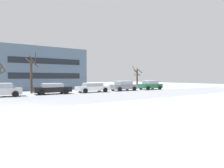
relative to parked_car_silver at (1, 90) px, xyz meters
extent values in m
plane|color=white|center=(0.35, -8.96, -0.75)|extent=(120.00, 120.00, 0.00)
cube|color=#B7BCC4|center=(0.35, -5.50, -0.75)|extent=(80.00, 8.94, 0.00)
cube|color=silver|center=(0.00, 0.00, -0.14)|extent=(3.98, 2.05, 0.67)
cube|color=#8C99A8|center=(0.00, 0.00, 0.42)|extent=(2.22, 1.82, 0.46)
cube|color=white|center=(0.00, 0.00, 0.69)|extent=(2.02, 1.68, 0.06)
cylinder|color=black|center=(1.31, 0.91, -0.43)|extent=(0.65, 0.25, 0.64)
cylinder|color=black|center=(1.23, -1.02, -0.43)|extent=(0.65, 0.25, 0.64)
cube|color=black|center=(5.49, 0.34, -0.18)|extent=(4.48, 2.04, 0.60)
cube|color=#8C99A8|center=(5.49, 0.34, 0.33)|extent=(2.49, 1.81, 0.42)
cube|color=white|center=(5.49, 0.34, 0.57)|extent=(2.27, 1.67, 0.06)
cylinder|color=black|center=(6.96, 1.23, -0.43)|extent=(0.65, 0.25, 0.64)
cylinder|color=black|center=(6.88, -0.67, -0.43)|extent=(0.65, 0.25, 0.64)
cylinder|color=black|center=(4.10, 1.35, -0.43)|extent=(0.65, 0.25, 0.64)
cylinder|color=black|center=(4.02, -0.55, -0.43)|extent=(0.65, 0.25, 0.64)
cube|color=white|center=(10.97, 0.17, -0.19)|extent=(4.65, 2.00, 0.57)
cube|color=#8C99A8|center=(10.97, 0.17, 0.30)|extent=(2.59, 1.77, 0.41)
cube|color=white|center=(10.97, 0.17, 0.54)|extent=(2.35, 1.63, 0.06)
cylinder|color=black|center=(12.50, 1.03, -0.43)|extent=(0.65, 0.25, 0.64)
cylinder|color=black|center=(12.42, -0.81, -0.43)|extent=(0.65, 0.25, 0.64)
cylinder|color=black|center=(9.52, 1.16, -0.43)|extent=(0.65, 0.25, 0.64)
cylinder|color=black|center=(9.45, -0.69, -0.43)|extent=(0.65, 0.25, 0.64)
cube|color=slate|center=(16.46, 0.35, -0.13)|extent=(4.21, 2.07, 0.69)
cube|color=#8C99A8|center=(16.46, 0.35, 0.47)|extent=(2.34, 1.84, 0.52)
cube|color=white|center=(16.46, 0.35, 0.76)|extent=(2.13, 1.70, 0.06)
cylinder|color=black|center=(17.84, 1.27, -0.43)|extent=(0.65, 0.25, 0.64)
cylinder|color=black|center=(17.76, -0.67, -0.43)|extent=(0.65, 0.25, 0.64)
cylinder|color=black|center=(15.16, 1.38, -0.43)|extent=(0.65, 0.25, 0.64)
cylinder|color=black|center=(15.08, -0.56, -0.43)|extent=(0.65, 0.25, 0.64)
cube|color=#1E6038|center=(21.95, 0.09, -0.13)|extent=(4.10, 1.93, 0.70)
cube|color=#8C99A8|center=(21.95, 0.09, 0.48)|extent=(2.28, 1.71, 0.52)
cube|color=white|center=(21.95, 0.09, 0.76)|extent=(2.08, 1.58, 0.06)
cylinder|color=black|center=(23.29, 0.94, -0.43)|extent=(0.65, 0.25, 0.64)
cylinder|color=black|center=(23.22, -0.87, -0.43)|extent=(0.65, 0.25, 0.64)
cylinder|color=black|center=(20.67, 1.05, -0.43)|extent=(0.65, 0.25, 0.64)
cylinder|color=black|center=(20.60, -0.76, -0.43)|extent=(0.65, 0.25, 0.64)
cylinder|color=#423326|center=(22.39, 4.02, 1.02)|extent=(0.31, 0.31, 3.53)
cylinder|color=#423326|center=(22.35, 3.37, 2.60)|extent=(1.38, 0.20, 0.94)
cylinder|color=#423326|center=(21.77, 3.92, 2.64)|extent=(0.33, 1.35, 1.68)
cylinder|color=#423326|center=(21.99, 3.57, 2.14)|extent=(1.04, 0.92, 1.10)
cylinder|color=#423326|center=(21.93, 3.99, 1.75)|extent=(0.16, 0.97, 0.69)
cylinder|color=#423326|center=(21.92, 4.07, 2.70)|extent=(0.23, 1.01, 0.76)
cylinder|color=#423326|center=(0.08, 1.92, 2.82)|extent=(1.15, 0.73, 1.60)
cylinder|color=#423326|center=(0.11, 2.47, 2.39)|extent=(0.23, 0.73, 0.97)
cylinder|color=#423326|center=(3.52, 2.91, 1.43)|extent=(0.30, 0.30, 4.36)
cylinder|color=#423326|center=(3.05, 2.79, 3.58)|extent=(0.34, 1.00, 0.60)
cylinder|color=#423326|center=(4.03, 2.88, 3.76)|extent=(0.16, 1.11, 1.69)
cylinder|color=#423326|center=(3.72, 2.34, 3.31)|extent=(1.28, 0.57, 1.50)
cube|color=slate|center=(6.72, 13.05, 2.74)|extent=(13.73, 11.12, 6.98)
cube|color=white|center=(6.72, 13.05, 6.28)|extent=(13.46, 10.89, 0.10)
cube|color=black|center=(6.72, 7.47, 1.58)|extent=(10.99, 0.04, 0.90)
cube|color=black|center=(6.72, 7.47, 3.90)|extent=(10.99, 0.04, 0.90)
camera|label=1|loc=(-1.20, -23.24, 1.31)|focal=30.43mm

